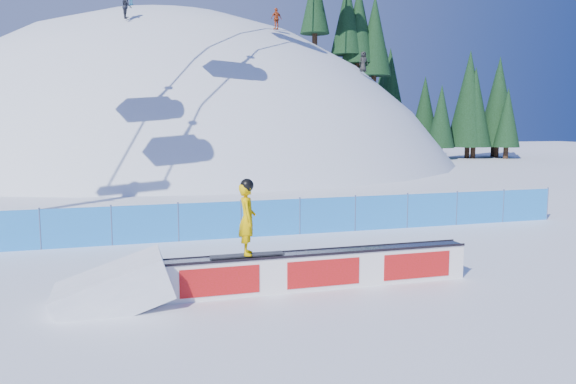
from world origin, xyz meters
name	(u,v)px	position (x,y,z in m)	size (l,w,h in m)	color
ground	(317,270)	(0.00, 0.00, 0.00)	(160.00, 160.00, 0.00)	white
snow_hill	(176,340)	(0.00, 42.00, -18.00)	(64.00, 64.00, 64.00)	silver
treeline	(403,67)	(24.17, 41.03, 9.53)	(24.44, 11.94, 20.78)	black
safety_fence	(271,218)	(0.00, 4.50, 0.60)	(22.05, 0.05, 1.30)	#237FDC
rail_box	(320,270)	(-0.44, -1.47, 0.42)	(7.13, 0.52, 0.86)	white
snow_ramp	(115,306)	(-4.89, -1.46, 0.00)	(2.23, 1.49, 0.84)	white
snowboarder	(247,218)	(-2.11, -1.47, 1.68)	(1.61, 0.62, 1.68)	black
distant_skiers	(212,17)	(2.59, 32.20, 11.93)	(19.54, 8.74, 7.12)	black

